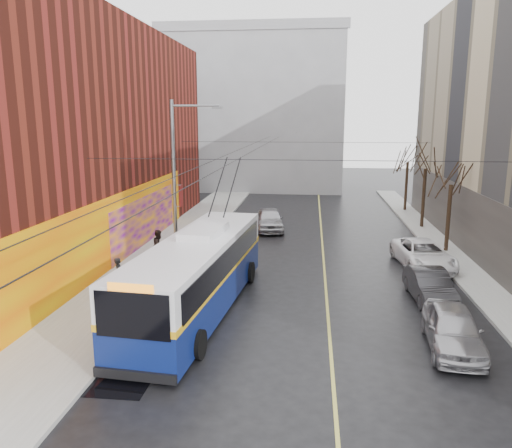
{
  "coord_description": "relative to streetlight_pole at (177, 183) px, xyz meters",
  "views": [
    {
      "loc": [
        0.67,
        -14.74,
        8.08
      ],
      "look_at": [
        -1.91,
        8.47,
        3.13
      ],
      "focal_mm": 35.0,
      "sensor_mm": 36.0,
      "label": 1
    }
  ],
  "objects": [
    {
      "name": "lane_line",
      "position": [
        7.64,
        4.0,
        -4.84
      ],
      "size": [
        0.12,
        50.0,
        0.01
      ],
      "primitive_type": "cube",
      "color": "#BFB74C",
      "rests_on": "ground"
    },
    {
      "name": "catenary_wires",
      "position": [
        3.6,
        4.77,
        1.4
      ],
      "size": [
        18.0,
        60.0,
        0.22
      ],
      "color": "black"
    },
    {
      "name": "tree_mid",
      "position": [
        15.14,
        13.0,
        0.41
      ],
      "size": [
        3.2,
        3.2,
        6.68
      ],
      "color": "black",
      "rests_on": "ground"
    },
    {
      "name": "pedestrian_c",
      "position": [
        -0.36,
        -1.13,
        -3.93
      ],
      "size": [
        1.15,
        0.97,
        1.54
      ],
      "primitive_type": "imported",
      "rotation": [
        0.0,
        0.0,
        2.65
      ],
      "color": "black",
      "rests_on": "sidewalk_left"
    },
    {
      "name": "pedestrian_b",
      "position": [
        -1.61,
        1.66,
        -3.78
      ],
      "size": [
        0.89,
        1.03,
        1.83
      ],
      "primitive_type": "imported",
      "rotation": [
        0.0,
        0.0,
        1.33
      ],
      "color": "black",
      "rests_on": "sidewalk_left"
    },
    {
      "name": "tree_far",
      "position": [
        15.14,
        20.0,
        0.3
      ],
      "size": [
        3.2,
        3.2,
        6.57
      ],
      "color": "black",
      "rests_on": "ground"
    },
    {
      "name": "ground",
      "position": [
        6.14,
        -10.0,
        -4.85
      ],
      "size": [
        140.0,
        140.0,
        0.0
      ],
      "primitive_type": "plane",
      "color": "black",
      "rests_on": "ground"
    },
    {
      "name": "streetlight_pole",
      "position": [
        0.0,
        0.0,
        0.0
      ],
      "size": [
        2.65,
        0.6,
        9.0
      ],
      "color": "slate",
      "rests_on": "ground"
    },
    {
      "name": "tree_near",
      "position": [
        15.14,
        6.0,
        0.13
      ],
      "size": [
        3.2,
        3.2,
        6.4
      ],
      "color": "black",
      "rests_on": "ground"
    },
    {
      "name": "puddle",
      "position": [
        0.87,
        -10.42,
        -4.84
      ],
      "size": [
        2.2,
        3.25,
        0.01
      ],
      "primitive_type": "cube",
      "color": "black",
      "rests_on": "ground"
    },
    {
      "name": "trolleybus",
      "position": [
        2.13,
        -4.97,
        -3.15
      ],
      "size": [
        3.87,
        13.0,
        6.09
      ],
      "rotation": [
        0.0,
        0.0,
        -0.09
      ],
      "color": "#0B1855",
      "rests_on": "ground"
    },
    {
      "name": "building_far",
      "position": [
        0.14,
        34.99,
        4.17
      ],
      "size": [
        20.5,
        12.1,
        18.0
      ],
      "color": "gray",
      "rests_on": "ground"
    },
    {
      "name": "sidewalk_left",
      "position": [
        -1.86,
        2.0,
        -4.77
      ],
      "size": [
        4.0,
        60.0,
        0.15
      ],
      "primitive_type": "cube",
      "color": "gray",
      "rests_on": "ground"
    },
    {
      "name": "building_left",
      "position": [
        -9.85,
        3.99,
        2.14
      ],
      "size": [
        12.11,
        36.0,
        14.0
      ],
      "color": "#571B11",
      "rests_on": "ground"
    },
    {
      "name": "following_car",
      "position": [
        3.83,
        11.16,
        -4.03
      ],
      "size": [
        2.58,
        5.01,
        1.63
      ],
      "primitive_type": "imported",
      "rotation": [
        0.0,
        0.0,
        0.14
      ],
      "color": "#A3A3A8",
      "rests_on": "ground"
    },
    {
      "name": "parked_car_b",
      "position": [
        12.23,
        -2.63,
        -4.14
      ],
      "size": [
        1.72,
        4.38,
        1.42
      ],
      "primitive_type": "imported",
      "rotation": [
        0.0,
        0.0,
        0.05
      ],
      "color": "#28272A",
      "rests_on": "ground"
    },
    {
      "name": "pedestrian_a",
      "position": [
        -2.0,
        -3.35,
        -3.89
      ],
      "size": [
        0.58,
        0.69,
        1.62
      ],
      "primitive_type": "imported",
      "rotation": [
        0.0,
        0.0,
        1.96
      ],
      "color": "black",
      "rests_on": "sidewalk_left"
    },
    {
      "name": "pigeons_flying",
      "position": [
        4.54,
        0.84,
        2.35
      ],
      "size": [
        3.21,
        3.19,
        0.58
      ],
      "color": "slate"
    },
    {
      "name": "parked_car_a",
      "position": [
        11.94,
        -7.52,
        -4.08
      ],
      "size": [
        2.17,
        4.61,
        1.52
      ],
      "primitive_type": "imported",
      "rotation": [
        0.0,
        0.0,
        -0.08
      ],
      "color": "#A5A4A9",
      "rests_on": "ground"
    },
    {
      "name": "parked_car_c",
      "position": [
        13.05,
        2.7,
        -4.1
      ],
      "size": [
        3.12,
        5.62,
        1.49
      ],
      "primitive_type": "imported",
      "rotation": [
        0.0,
        0.0,
        0.13
      ],
      "color": "white",
      "rests_on": "ground"
    },
    {
      "name": "sidewalk_right",
      "position": [
        15.14,
        2.0,
        -4.77
      ],
      "size": [
        2.0,
        60.0,
        0.15
      ],
      "primitive_type": "cube",
      "color": "gray",
      "rests_on": "ground"
    }
  ]
}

